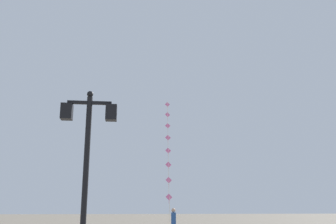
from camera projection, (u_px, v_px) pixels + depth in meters
name	position (u px, v px, depth m)	size (l,w,h in m)	color
twin_lantern_lamp_post	(87.00, 146.00, 9.11)	(1.39, 0.28, 4.64)	black
kite_train	(168.00, 152.00, 26.52)	(0.96, 8.03, 10.38)	brown
kite_flyer	(173.00, 224.00, 19.71)	(0.26, 0.61, 1.71)	brown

